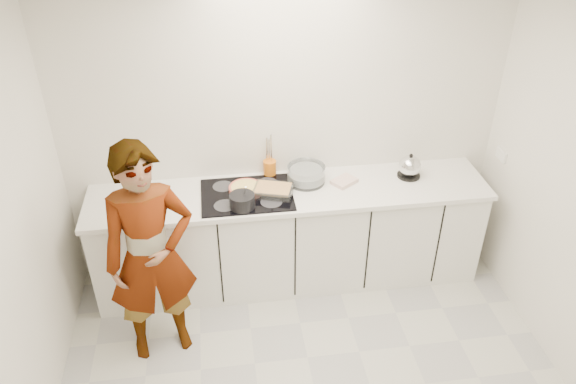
{
  "coord_description": "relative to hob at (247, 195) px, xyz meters",
  "views": [
    {
      "loc": [
        -0.55,
        -2.46,
        3.35
      ],
      "look_at": [
        -0.05,
        1.05,
        1.05
      ],
      "focal_mm": 35.0,
      "sensor_mm": 36.0,
      "label": 1
    }
  ],
  "objects": [
    {
      "name": "cook",
      "position": [
        -0.72,
        -0.61,
        -0.05
      ],
      "size": [
        0.71,
        0.55,
        1.74
      ],
      "primitive_type": "imported",
      "rotation": [
        0.0,
        0.0,
        0.23
      ],
      "color": "white",
      "rests_on": "floor"
    },
    {
      "name": "mixing_bowl",
      "position": [
        0.5,
        0.14,
        0.06
      ],
      "size": [
        0.31,
        0.31,
        0.14
      ],
      "color": "silver",
      "rests_on": "countertop"
    },
    {
      "name": "baking_dish",
      "position": [
        0.21,
        -0.02,
        0.04
      ],
      "size": [
        0.35,
        0.3,
        0.06
      ],
      "color": "silver",
      "rests_on": "hob"
    },
    {
      "name": "saucepan",
      "position": [
        -0.05,
        -0.17,
        0.06
      ],
      "size": [
        0.21,
        0.21,
        0.18
      ],
      "color": "black",
      "rests_on": "hob"
    },
    {
      "name": "kettle",
      "position": [
        1.36,
        0.1,
        0.08
      ],
      "size": [
        0.24,
        0.24,
        0.22
      ],
      "color": "black",
      "rests_on": "countertop"
    },
    {
      "name": "hob",
      "position": [
        0.0,
        0.0,
        0.0
      ],
      "size": [
        0.72,
        0.54,
        0.01
      ],
      "primitive_type": "cube",
      "color": "black",
      "rests_on": "countertop"
    },
    {
      "name": "tea_towel",
      "position": [
        0.81,
        0.07,
        0.01
      ],
      "size": [
        0.24,
        0.23,
        0.03
      ],
      "primitive_type": "cube",
      "rotation": [
        0.0,
        0.0,
        0.6
      ],
      "color": "white",
      "rests_on": "countertop"
    },
    {
      "name": "countertop",
      "position": [
        0.35,
        0.02,
        -0.03
      ],
      "size": [
        3.24,
        0.64,
        0.04
      ],
      "primitive_type": "cube",
      "color": "white",
      "rests_on": "base_cabinets"
    },
    {
      "name": "ceiling",
      "position": [
        0.35,
        -1.26,
        1.68
      ],
      "size": [
        3.6,
        3.2,
        0.0
      ],
      "primitive_type": "cube",
      "color": "white",
      "rests_on": "wall_back"
    },
    {
      "name": "wall_back",
      "position": [
        0.35,
        0.34,
        0.38
      ],
      "size": [
        3.6,
        0.0,
        2.6
      ],
      "primitive_type": "cube",
      "color": "white",
      "rests_on": "ground"
    },
    {
      "name": "utensil_crock",
      "position": [
        0.22,
        0.29,
        0.06
      ],
      "size": [
        0.12,
        0.12,
        0.13
      ],
      "primitive_type": "cylinder",
      "rotation": [
        0.0,
        0.0,
        -0.17
      ],
      "color": "orange",
      "rests_on": "countertop"
    },
    {
      "name": "tart_dish",
      "position": [
        -0.0,
        0.04,
        0.03
      ],
      "size": [
        0.35,
        0.35,
        0.04
      ],
      "color": "#C95641",
      "rests_on": "hob"
    },
    {
      "name": "base_cabinets",
      "position": [
        0.35,
        0.02,
        -0.48
      ],
      "size": [
        3.2,
        0.58,
        0.87
      ],
      "primitive_type": "cube",
      "color": "white",
      "rests_on": "floor"
    }
  ]
}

